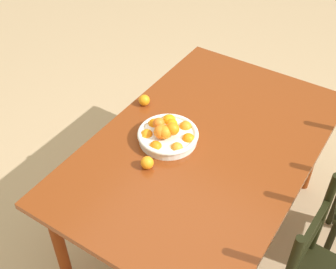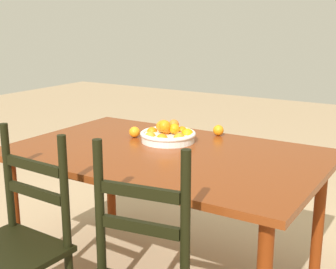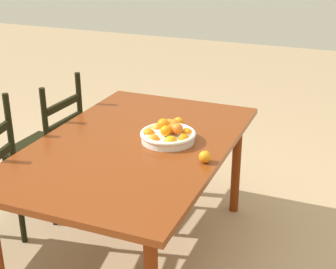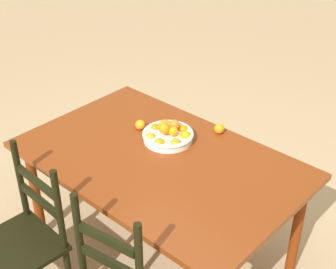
% 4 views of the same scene
% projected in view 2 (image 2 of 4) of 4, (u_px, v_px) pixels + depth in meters
% --- Properties ---
extents(dining_table, '(1.60, 1.02, 0.73)m').
position_uv_depth(dining_table, '(165.00, 165.00, 2.40)').
color(dining_table, maroon).
rests_on(dining_table, ground).
extents(chair_by_cabinet, '(0.44, 0.44, 0.94)m').
position_uv_depth(chair_by_cabinet, '(12.00, 250.00, 1.95)').
color(chair_by_cabinet, black).
rests_on(chair_by_cabinet, ground).
extents(fruit_bowl, '(0.31, 0.31, 0.13)m').
position_uv_depth(fruit_bowl, '(168.00, 134.00, 2.56)').
color(fruit_bowl, silver).
rests_on(fruit_bowl, dining_table).
extents(orange_loose_0, '(0.06, 0.06, 0.06)m').
position_uv_depth(orange_loose_0, '(218.00, 130.00, 2.69)').
color(orange_loose_0, orange).
rests_on(orange_loose_0, dining_table).
extents(orange_loose_1, '(0.06, 0.06, 0.06)m').
position_uv_depth(orange_loose_1, '(135.00, 132.00, 2.65)').
color(orange_loose_1, orange).
rests_on(orange_loose_1, dining_table).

